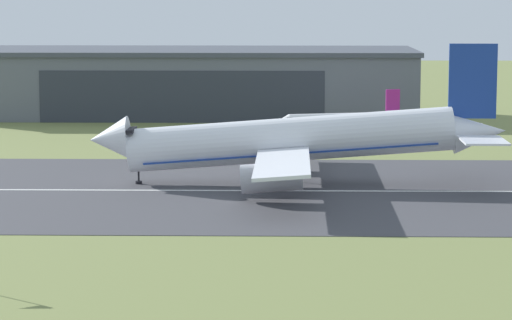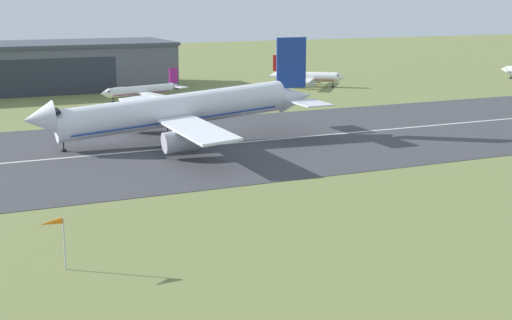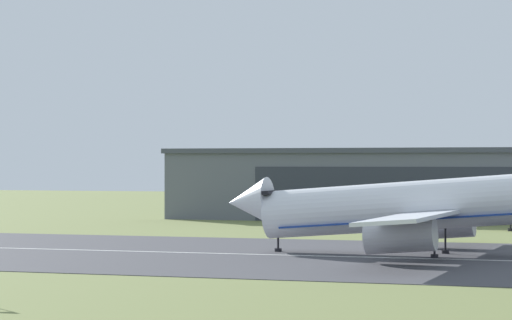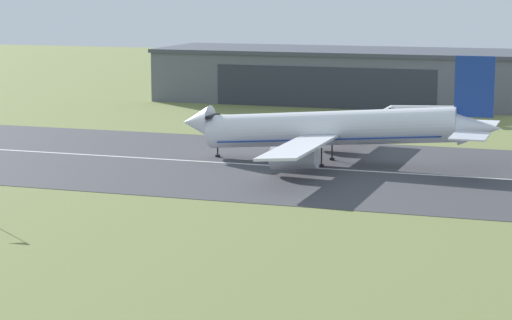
# 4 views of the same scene
# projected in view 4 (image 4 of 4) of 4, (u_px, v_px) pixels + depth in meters

# --- Properties ---
(ground_plane) EXTENTS (678.32, 678.32, 0.00)m
(ground_plane) POSITION_uv_depth(u_px,v_px,m) (284.00, 277.00, 98.51)
(ground_plane) COLOR olive
(runway_strip) EXTENTS (438.32, 55.31, 0.06)m
(runway_strip) POSITION_uv_depth(u_px,v_px,m) (394.00, 173.00, 153.32)
(runway_strip) COLOR #3D3D42
(runway_strip) RESTS_ON ground_plane
(runway_centreline) EXTENTS (394.48, 0.70, 0.01)m
(runway_centreline) POSITION_uv_depth(u_px,v_px,m) (394.00, 173.00, 153.31)
(runway_centreline) COLOR silver
(runway_centreline) RESTS_ON runway_strip
(hangar_building) EXTENTS (89.55, 30.19, 13.05)m
(hangar_building) POSITION_uv_depth(u_px,v_px,m) (338.00, 75.00, 247.63)
(hangar_building) COLOR slate
(hangar_building) RESTS_ON ground_plane
(airplane_landing) EXTENTS (52.91, 51.90, 17.93)m
(airplane_landing) POSITION_uv_depth(u_px,v_px,m) (331.00, 129.00, 160.29)
(airplane_landing) COLOR silver
(airplane_landing) RESTS_ON ground_plane
(airplane_parked_centre) EXTENTS (22.84, 22.62, 7.57)m
(airplane_parked_centre) POSITION_uv_depth(u_px,v_px,m) (434.00, 111.00, 209.30)
(airplane_parked_centre) COLOR white
(airplane_parked_centre) RESTS_ON ground_plane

